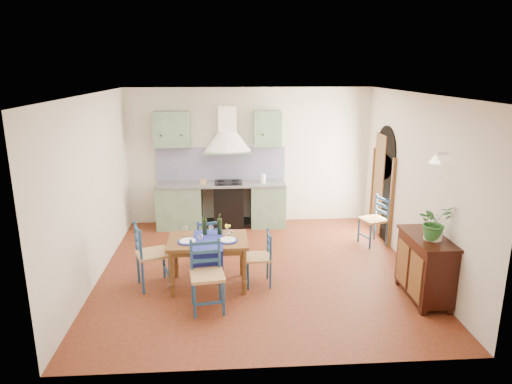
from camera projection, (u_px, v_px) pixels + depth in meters
floor at (258, 270)px, 7.40m from camera, size 5.00×5.00×0.00m
back_wall at (227, 175)px, 9.30m from camera, size 5.00×0.96×2.80m
right_wall at (408, 183)px, 7.48m from camera, size 0.26×5.00×2.80m
left_wall at (93, 189)px, 6.87m from camera, size 0.04×5.00×2.80m
ceiling at (258, 94)px, 6.67m from camera, size 5.00×5.00×0.01m
dining_table at (208, 245)px, 6.71m from camera, size 1.17×0.88×1.06m
chair_near at (207, 275)px, 6.10m from camera, size 0.50×0.50×0.95m
chair_far at (207, 242)px, 7.41m from camera, size 0.50×0.50×0.85m
chair_left at (150, 255)px, 6.73m from camera, size 0.58×0.58×0.98m
chair_right at (260, 258)px, 6.82m from camera, size 0.40×0.40×0.83m
chair_spare at (375, 220)px, 8.40m from camera, size 0.53×0.53×0.90m
sideboard at (425, 265)px, 6.36m from camera, size 0.50×1.05×0.94m
potted_plant at (434, 222)px, 6.10m from camera, size 0.53×0.49×0.48m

